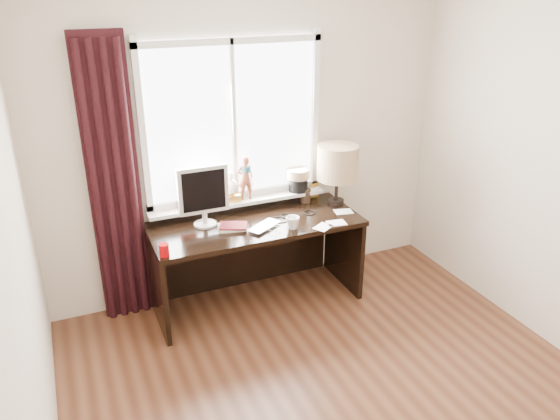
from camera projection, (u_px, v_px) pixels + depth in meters
name	position (u px, v px, depth m)	size (l,w,h in m)	color
wall_back	(250.00, 143.00, 4.53)	(3.50, 2.60, 0.00)	beige
wall_left	(16.00, 321.00, 2.21)	(4.00, 2.60, 0.00)	beige
laptop	(264.00, 227.00, 4.29)	(0.29, 0.19, 0.02)	silver
mug	(293.00, 222.00, 4.27)	(0.11, 0.10, 0.11)	white
red_cup	(164.00, 250.00, 3.85)	(0.07, 0.07, 0.09)	#9B0105
window	(236.00, 146.00, 4.44)	(1.52, 0.20, 1.40)	white
curtain	(114.00, 187.00, 4.11)	(0.38, 0.09, 2.25)	black
desk	(252.00, 244.00, 4.58)	(1.70, 0.70, 0.75)	black
monitor	(203.00, 193.00, 4.24)	(0.40, 0.18, 0.49)	beige
notebook_stack	(233.00, 227.00, 4.28)	(0.26, 0.22, 0.03)	beige
brush_holder	(306.00, 195.00, 4.77)	(0.09, 0.09, 0.25)	black
icon_frame	(314.00, 190.00, 4.87)	(0.10, 0.04, 0.13)	gold
table_lamp	(338.00, 163.00, 4.63)	(0.35, 0.35, 0.52)	black
loose_papers	(334.00, 220.00, 4.43)	(0.48, 0.36, 0.00)	white
desk_cables	(291.00, 216.00, 4.49)	(0.44, 0.20, 0.01)	black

